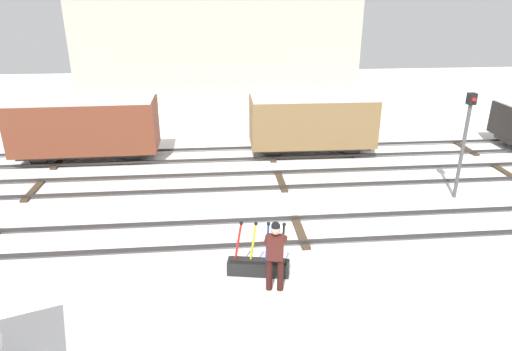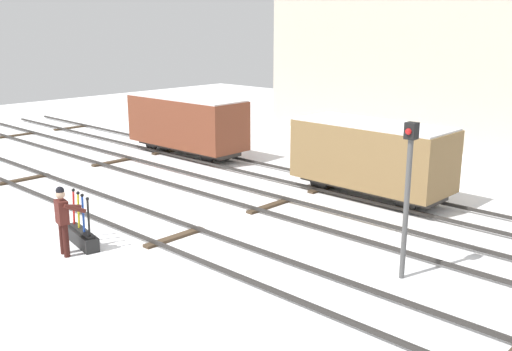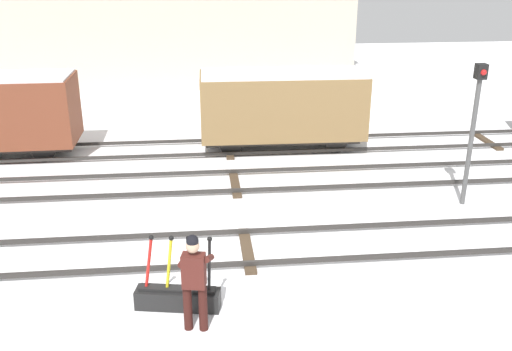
# 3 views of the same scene
# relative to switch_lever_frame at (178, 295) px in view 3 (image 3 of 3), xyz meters

# --- Properties ---
(ground_plane) EXTENTS (60.00, 60.00, 0.00)m
(ground_plane) POSITION_rel_switch_lever_frame_xyz_m (1.41, 1.93, -0.25)
(ground_plane) COLOR white
(track_main_line) EXTENTS (44.00, 1.94, 0.18)m
(track_main_line) POSITION_rel_switch_lever_frame_xyz_m (1.41, 1.93, -0.14)
(track_main_line) COLOR #2D2B28
(track_main_line) RESTS_ON ground_plane
(track_siding_near) EXTENTS (44.00, 1.94, 0.18)m
(track_siding_near) POSITION_rel_switch_lever_frame_xyz_m (1.41, 5.78, -0.14)
(track_siding_near) COLOR #2D2B28
(track_siding_near) RESTS_ON ground_plane
(track_siding_far) EXTENTS (44.00, 1.94, 0.18)m
(track_siding_far) POSITION_rel_switch_lever_frame_xyz_m (1.41, 8.80, -0.14)
(track_siding_far) COLOR #2D2B28
(track_siding_far) RESTS_ON ground_plane
(switch_lever_frame) EXTENTS (1.56, 0.63, 1.45)m
(switch_lever_frame) POSITION_rel_switch_lever_frame_xyz_m (0.00, 0.00, 0.00)
(switch_lever_frame) COLOR black
(switch_lever_frame) RESTS_ON ground_plane
(rail_worker) EXTENTS (0.62, 0.75, 1.78)m
(rail_worker) POSITION_rel_switch_lever_frame_xyz_m (0.32, -0.64, 0.76)
(rail_worker) COLOR #351511
(rail_worker) RESTS_ON ground_plane
(signal_post) EXTENTS (0.24, 0.32, 3.58)m
(signal_post) POSITION_rel_switch_lever_frame_xyz_m (7.12, 3.90, 1.96)
(signal_post) COLOR #4C4C4C
(signal_post) RESTS_ON ground_plane
(freight_car_back_track) EXTENTS (5.23, 2.21, 2.52)m
(freight_car_back_track) POSITION_rel_switch_lever_frame_xyz_m (3.14, 8.80, 1.19)
(freight_car_back_track) COLOR #2D2B28
(freight_car_back_track) RESTS_ON ground_plane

